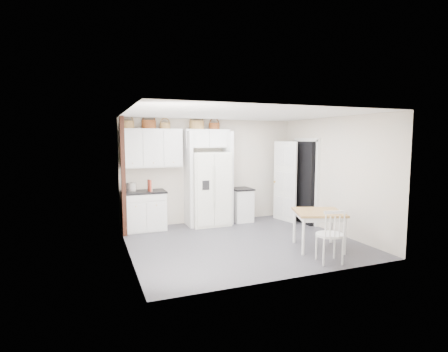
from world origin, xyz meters
name	(u,v)px	position (x,y,z in m)	size (l,w,h in m)	color
floor	(242,242)	(0.00, 0.00, 0.00)	(4.50, 4.50, 0.00)	#37373A
ceiling	(243,114)	(0.00, 0.00, 2.60)	(4.50, 4.50, 0.00)	white
wall_back	(210,171)	(0.00, 2.00, 1.30)	(4.50, 4.50, 0.00)	beige
wall_left	(128,184)	(-2.25, 0.00, 1.30)	(4.00, 4.00, 0.00)	beige
wall_right	(333,175)	(2.25, 0.00, 1.30)	(4.00, 4.00, 0.00)	beige
refrigerator	(209,189)	(-0.15, 1.66, 0.90)	(0.93, 0.75, 1.79)	white
base_cab_left	(144,211)	(-1.73, 1.70, 0.44)	(0.95, 0.60, 0.88)	silver
base_cab_right	(241,205)	(0.74, 1.70, 0.41)	(0.47, 0.56, 0.82)	silver
dining_table	(318,230)	(1.20, -0.92, 0.37)	(0.88, 0.88, 0.73)	brown
windsor_chair	(330,235)	(0.90, -1.63, 0.48)	(0.47, 0.43, 0.97)	silver
counter_left	(144,192)	(-1.73, 1.70, 0.90)	(0.99, 0.64, 0.04)	black
counter_right	(242,189)	(0.74, 1.70, 0.84)	(0.50, 0.60, 0.04)	black
toaster	(130,187)	(-2.04, 1.68, 1.02)	(0.29, 0.17, 0.20)	silver
cookbook_red	(150,186)	(-1.60, 1.62, 1.05)	(0.04, 0.17, 0.26)	#A63624
cookbook_cream	(152,187)	(-1.56, 1.62, 1.02)	(0.03, 0.14, 0.21)	beige
basket_upper_a	(127,125)	(-2.03, 1.83, 2.43)	(0.30, 0.30, 0.17)	olive
basket_upper_b	(149,124)	(-1.55, 1.83, 2.45)	(0.33, 0.33, 0.19)	#5C3111
basket_upper_c	(165,126)	(-1.18, 1.83, 2.42)	(0.25, 0.25, 0.14)	olive
basket_bridge_a	(197,125)	(-0.40, 1.83, 2.45)	(0.36, 0.36, 0.20)	olive
basket_bridge_b	(214,126)	(0.05, 1.83, 2.43)	(0.27, 0.27, 0.16)	#5C3111
upper_cabinet	(152,148)	(-1.50, 1.83, 1.90)	(1.40, 0.34, 0.90)	silver
bridge_cabinet	(207,138)	(-0.15, 1.83, 2.12)	(1.12, 0.34, 0.45)	silver
fridge_panel_left	(188,179)	(-0.66, 1.70, 1.15)	(0.08, 0.60, 2.30)	silver
fridge_panel_right	(228,177)	(0.36, 1.70, 1.15)	(0.08, 0.60, 2.30)	silver
trim_post	(123,177)	(-2.20, 1.35, 1.30)	(0.09, 0.09, 2.60)	black
doorway_void	(304,182)	(2.16, 1.00, 1.02)	(0.18, 0.85, 2.05)	black
door_slab	(285,181)	(1.80, 1.33, 1.02)	(0.80, 0.04, 2.05)	white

